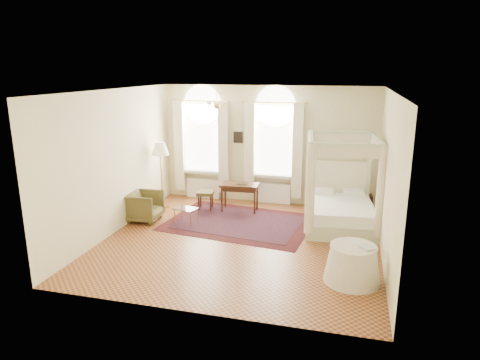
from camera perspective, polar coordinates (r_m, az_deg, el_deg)
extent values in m
plane|color=#A05E2E|center=(9.67, 0.11, -8.10)|extent=(6.00, 6.00, 0.00)
plane|color=beige|center=(12.03, 3.70, 4.63)|extent=(6.00, 0.00, 6.00)
plane|color=beige|center=(6.41, -6.63, -4.51)|extent=(6.00, 0.00, 6.00)
plane|color=beige|center=(10.31, -16.27, 2.36)|extent=(0.00, 6.00, 6.00)
plane|color=beige|center=(8.92, 19.12, 0.26)|extent=(0.00, 6.00, 6.00)
plane|color=white|center=(8.93, 0.12, 11.82)|extent=(6.00, 6.00, 0.00)
cube|color=white|center=(12.47, -4.96, 5.66)|extent=(1.10, 0.04, 1.90)
cylinder|color=white|center=(12.36, -5.06, 10.01)|extent=(1.10, 0.04, 1.10)
cube|color=white|center=(12.58, -5.00, 1.14)|extent=(1.32, 0.24, 0.08)
cube|color=#EDE6C4|center=(12.59, -8.08, 4.50)|extent=(0.28, 0.14, 2.60)
cube|color=#EDE6C4|center=(12.15, -2.21, 4.26)|extent=(0.28, 0.14, 2.60)
cube|color=white|center=(12.73, -4.92, -1.07)|extent=(1.00, 0.12, 0.58)
cube|color=white|center=(11.94, 4.63, 5.26)|extent=(1.10, 0.04, 1.90)
cylinder|color=white|center=(11.82, 4.72, 9.81)|extent=(1.10, 0.04, 1.10)
cube|color=white|center=(12.05, 4.46, 0.55)|extent=(1.32, 0.24, 0.08)
cube|color=#EDE6C4|center=(11.95, 1.29, 4.10)|extent=(0.28, 0.14, 2.60)
cube|color=#EDE6C4|center=(11.72, 7.69, 3.76)|extent=(0.28, 0.14, 2.60)
cube|color=white|center=(12.21, 4.43, -1.75)|extent=(1.00, 0.12, 0.58)
cylinder|color=gold|center=(10.34, -3.11, 11.08)|extent=(0.02, 0.02, 0.40)
sphere|color=gold|center=(10.36, -3.10, 9.87)|extent=(0.16, 0.16, 0.16)
sphere|color=#F9ECC2|center=(10.29, -1.91, 10.24)|extent=(0.07, 0.07, 0.07)
sphere|color=#F9ECC2|center=(10.50, -2.20, 10.33)|extent=(0.07, 0.07, 0.07)
sphere|color=#F9ECC2|center=(10.56, -3.36, 10.34)|extent=(0.07, 0.07, 0.07)
sphere|color=#F9ECC2|center=(10.42, -4.27, 10.27)|extent=(0.07, 0.07, 0.07)
sphere|color=#F9ECC2|center=(10.20, -4.03, 10.18)|extent=(0.07, 0.07, 0.07)
sphere|color=#F9ECC2|center=(10.14, -2.83, 10.17)|extent=(0.07, 0.07, 0.07)
cube|color=black|center=(12.15, -0.27, 5.72)|extent=(0.26, 0.03, 0.32)
cube|color=black|center=(11.77, 10.67, 5.66)|extent=(0.22, 0.03, 0.26)
cube|color=beige|center=(10.68, 13.09, -5.27)|extent=(1.83, 2.17, 0.34)
cube|color=white|center=(10.58, 13.18, -3.72)|extent=(1.72, 2.06, 0.27)
cube|color=#EDE6C4|center=(11.39, 12.90, -0.39)|extent=(1.61, 0.26, 1.14)
cube|color=beige|center=(11.27, 9.18, 0.89)|extent=(0.09, 0.09, 2.19)
cube|color=beige|center=(11.40, 16.74, 0.60)|extent=(0.09, 0.09, 2.19)
cube|color=beige|center=(9.45, 9.32, -1.81)|extent=(0.09, 0.09, 2.19)
cube|color=beige|center=(9.61, 18.31, -2.10)|extent=(0.09, 0.09, 2.19)
cube|color=beige|center=(11.11, 13.30, 6.23)|extent=(1.61, 0.26, 0.08)
cube|color=beige|center=(9.26, 14.26, 4.53)|extent=(1.61, 0.26, 0.08)
cube|color=beige|center=(10.14, 9.49, 5.64)|extent=(0.30, 1.99, 0.08)
cube|color=beige|center=(10.28, 17.92, 5.25)|extent=(0.30, 1.99, 0.08)
cube|color=#EDE6C4|center=(11.13, 13.26, 5.55)|extent=(1.67, 0.22, 0.27)
cube|color=#EDE6C4|center=(9.28, 14.21, 3.73)|extent=(1.67, 0.22, 0.27)
cube|color=#EDE6C4|center=(10.16, 9.46, 4.90)|extent=(0.27, 2.05, 0.27)
cube|color=#EDE6C4|center=(10.30, 17.87, 4.52)|extent=(0.27, 2.05, 0.27)
cylinder|color=#EDE6C4|center=(9.43, 9.34, -1.26)|extent=(0.21, 0.21, 2.00)
cylinder|color=#EDE6C4|center=(9.58, 18.35, -1.56)|extent=(0.21, 0.21, 2.00)
cube|color=#3D2210|center=(11.74, 16.24, -3.16)|extent=(0.40, 0.36, 0.53)
cylinder|color=gold|center=(11.64, 16.21, -1.42)|extent=(0.12, 0.12, 0.20)
cone|color=#F9ECC2|center=(11.58, 16.28, -0.46)|extent=(0.28, 0.28, 0.22)
cube|color=#3D2210|center=(11.39, -0.05, -0.67)|extent=(1.03, 0.57, 0.06)
cube|color=#3D2210|center=(11.42, -0.05, -1.11)|extent=(0.93, 0.47, 0.10)
cylinder|color=#3D2210|center=(11.78, -1.96, -2.05)|extent=(0.05, 0.05, 0.71)
cylinder|color=#3D2210|center=(11.61, 2.31, -2.31)|extent=(0.05, 0.05, 0.71)
cylinder|color=#3D2210|center=(11.41, -2.45, -2.62)|extent=(0.05, 0.05, 0.71)
cylinder|color=#3D2210|center=(11.23, 1.96, -2.91)|extent=(0.05, 0.05, 0.71)
imported|color=black|center=(11.38, 0.38, -0.47)|extent=(0.32, 0.22, 0.02)
cube|color=#4A431F|center=(11.67, -4.64, -1.72)|extent=(0.51, 0.51, 0.09)
cylinder|color=#3D2210|center=(11.62, -5.54, -3.12)|extent=(0.04, 0.04, 0.42)
cylinder|color=#3D2210|center=(11.56, -3.94, -3.16)|extent=(0.04, 0.04, 0.42)
cylinder|color=#3D2210|center=(11.92, -5.27, -2.63)|extent=(0.04, 0.04, 0.42)
cylinder|color=#3D2210|center=(11.87, -3.70, -2.68)|extent=(0.04, 0.04, 0.42)
imported|color=#4E4621|center=(11.06, -12.68, -3.43)|extent=(0.86, 0.83, 0.75)
cube|color=silver|center=(10.75, -7.25, -3.79)|extent=(0.61, 0.49, 0.02)
cylinder|color=gold|center=(10.82, -8.71, -4.72)|extent=(0.02, 0.02, 0.36)
cylinder|color=gold|center=(10.56, -6.65, -5.14)|extent=(0.02, 0.02, 0.36)
cylinder|color=gold|center=(11.06, -7.76, -4.27)|extent=(0.02, 0.02, 0.36)
cylinder|color=gold|center=(10.80, -5.73, -4.66)|extent=(0.02, 0.02, 0.36)
cylinder|color=gold|center=(12.10, -10.24, -3.50)|extent=(0.32, 0.32, 0.03)
cylinder|color=gold|center=(11.89, -10.42, 0.09)|extent=(0.04, 0.04, 1.60)
cone|color=#F9ECC2|center=(11.70, -10.61, 4.14)|extent=(0.47, 0.47, 0.34)
cube|color=#431011|center=(10.75, -0.08, -5.68)|extent=(3.78, 2.91, 0.01)
cube|color=black|center=(10.75, -0.08, -5.65)|extent=(3.17, 2.30, 0.01)
cone|color=white|center=(8.09, 14.74, -10.84)|extent=(1.01, 1.01, 0.65)
cylinder|color=white|center=(7.95, 14.91, -8.59)|extent=(0.83, 0.83, 0.04)
imported|color=black|center=(7.84, 15.91, -8.75)|extent=(0.33, 0.35, 0.03)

